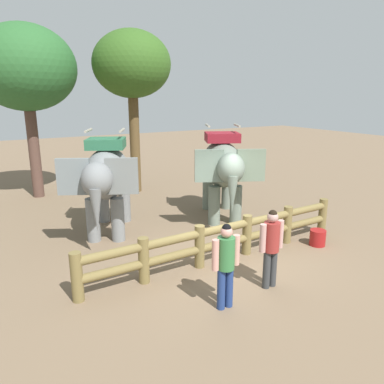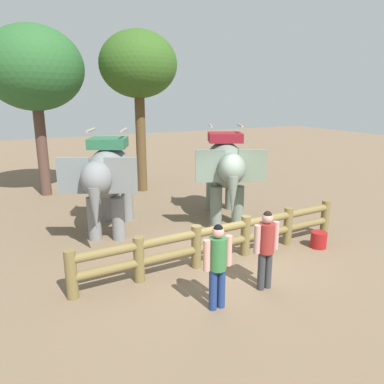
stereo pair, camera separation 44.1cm
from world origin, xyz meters
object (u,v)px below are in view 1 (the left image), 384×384
at_px(elephant_center, 223,167).
at_px(tree_far_left, 132,66).
at_px(elephant_near_left, 107,177).
at_px(feed_bucket, 318,238).
at_px(tourist_man_in_blue, 271,243).
at_px(tourist_woman_in_black, 226,260).
at_px(tree_back_center, 25,69).
at_px(log_fence, 224,237).

distance_m(elephant_center, tree_far_left, 5.98).
bearing_deg(elephant_near_left, feed_bucket, -38.85).
bearing_deg(elephant_near_left, tourist_man_in_blue, -67.74).
height_order(elephant_center, tree_far_left, tree_far_left).
height_order(elephant_near_left, tourist_woman_in_black, elephant_near_left).
distance_m(tree_far_left, tree_back_center, 3.96).
xyz_separation_m(log_fence, feed_bucket, (2.78, -0.50, -0.38)).
bearing_deg(elephant_center, feed_bucket, -73.37).
relative_size(tourist_man_in_blue, tree_far_left, 0.27).
xyz_separation_m(elephant_center, tree_back_center, (-4.93, 5.96, 3.21)).
xyz_separation_m(elephant_center, tourist_woman_in_black, (-3.01, -4.54, -0.74)).
xyz_separation_m(elephant_near_left, tourist_woman_in_black, (0.70, -5.05, -0.73)).
xyz_separation_m(elephant_near_left, feed_bucket, (4.68, -3.77, -1.51)).
bearing_deg(feed_bucket, log_fence, 169.75).
xyz_separation_m(tourist_woman_in_black, tree_back_center, (-1.92, 10.50, 3.95)).
distance_m(log_fence, elephant_near_left, 3.94).
distance_m(elephant_center, feed_bucket, 3.72).
distance_m(log_fence, tourist_woman_in_black, 2.19).
xyz_separation_m(tree_far_left, tree_back_center, (-3.79, 1.15, -0.16)).
xyz_separation_m(elephant_center, feed_bucket, (0.97, -3.25, -1.52)).
bearing_deg(elephant_near_left, log_fence, -59.79).
bearing_deg(tourist_man_in_blue, elephant_center, 68.43).
xyz_separation_m(log_fence, elephant_near_left, (-1.90, 3.27, 1.13)).
relative_size(tree_far_left, tree_back_center, 0.99).
relative_size(elephant_near_left, tree_far_left, 0.56).
relative_size(elephant_near_left, tree_back_center, 0.55).
distance_m(log_fence, elephant_center, 3.48).
distance_m(elephant_near_left, elephant_center, 3.74).
height_order(elephant_near_left, tree_far_left, tree_far_left).
distance_m(tree_back_center, feed_bucket, 11.92).
bearing_deg(elephant_near_left, tourist_woman_in_black, -82.17).
relative_size(tourist_woman_in_black, tourist_man_in_blue, 0.99).
height_order(log_fence, tree_back_center, tree_back_center).
distance_m(tourist_woman_in_black, tree_far_left, 10.38).
relative_size(log_fence, tourist_woman_in_black, 4.34).
bearing_deg(tourist_man_in_blue, elephant_near_left, 112.26).
height_order(log_fence, feed_bucket, log_fence).
height_order(log_fence, tourist_man_in_blue, tourist_man_in_blue).
distance_m(log_fence, tree_back_center, 10.22).
bearing_deg(tree_back_center, elephant_center, -50.39).
distance_m(elephant_center, tourist_man_in_blue, 4.73).
bearing_deg(log_fence, tourist_woman_in_black, -124.02).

